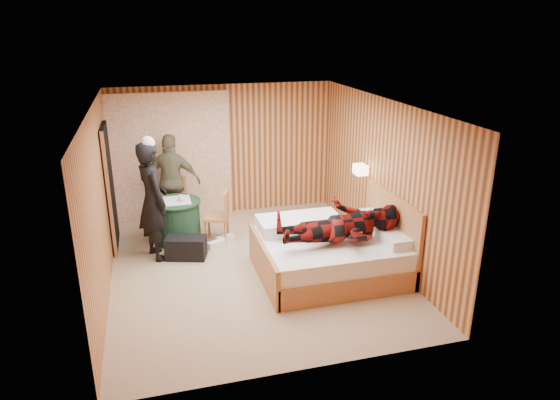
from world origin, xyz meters
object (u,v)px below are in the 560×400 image
object	(u,v)px
woman_standing	(153,201)
duffel_bag	(186,248)
chair_far	(175,199)
man_on_bed	(342,216)
round_table	(177,221)
man_at_table	(173,181)
chair_near	(221,212)
wall_lamp	(361,169)
bed	(333,252)
nightstand	(360,233)

from	to	relation	value
woman_standing	duffel_bag	bearing A→B (deg)	-131.38
chair_far	man_on_bed	size ratio (longest dim) A/B	0.53
round_table	man_at_table	size ratio (longest dim) A/B	0.48
chair_near	man_at_table	size ratio (longest dim) A/B	0.52
round_table	wall_lamp	bearing A→B (deg)	-16.29
man_at_table	man_on_bed	world-z (taller)	man_on_bed
man_on_bed	chair_far	bearing A→B (deg)	128.95
duffel_bag	man_at_table	distance (m)	1.57
chair_far	chair_near	size ratio (longest dim) A/B	1.03
bed	duffel_bag	world-z (taller)	bed
bed	chair_far	xyz separation A→B (m)	(-2.14, 2.45, 0.21)
woman_standing	chair_near	bearing A→B (deg)	-92.55
bed	round_table	distance (m)	2.80
wall_lamp	chair_far	world-z (taller)	wall_lamp
bed	woman_standing	xyz separation A→B (m)	(-2.53, 1.26, 0.61)
wall_lamp	nightstand	size ratio (longest dim) A/B	0.48
duffel_bag	woman_standing	xyz separation A→B (m)	(-0.45, 0.18, 0.77)
nightstand	duffel_bag	distance (m)	2.86
duffel_bag	man_on_bed	world-z (taller)	man_on_bed
bed	woman_standing	distance (m)	2.89
chair_far	chair_near	bearing A→B (deg)	-40.88
wall_lamp	nightstand	world-z (taller)	wall_lamp
round_table	woman_standing	world-z (taller)	woman_standing
chair_far	bed	bearing A→B (deg)	-39.61
chair_far	man_at_table	distance (m)	0.32
round_table	chair_near	world-z (taller)	chair_near
wall_lamp	round_table	bearing A→B (deg)	163.71
man_on_bed	wall_lamp	bearing A→B (deg)	56.21
chair_far	wall_lamp	bearing A→B (deg)	-18.12
nightstand	man_at_table	size ratio (longest dim) A/B	0.32
nightstand	chair_near	xyz separation A→B (m)	(-2.18, 0.89, 0.25)
chair_far	chair_near	distance (m)	1.12
chair_near	woman_standing	xyz separation A→B (m)	(-1.10, -0.34, 0.42)
wall_lamp	bed	size ratio (longest dim) A/B	0.12
bed	man_on_bed	distance (m)	0.71
wall_lamp	round_table	world-z (taller)	wall_lamp
bed	round_table	world-z (taller)	bed
chair_far	man_on_bed	xyz separation A→B (m)	(2.17, -2.68, 0.47)
bed	woman_standing	world-z (taller)	woman_standing
nightstand	chair_far	distance (m)	3.40
woman_standing	man_at_table	xyz separation A→B (m)	(0.38, 1.23, -0.08)
man_at_table	man_on_bed	bearing A→B (deg)	145.65
nightstand	round_table	bearing A→B (deg)	159.50
chair_far	woman_standing	xyz separation A→B (m)	(-0.39, -1.19, 0.41)
bed	chair_far	distance (m)	3.26
chair_far	woman_standing	size ratio (longest dim) A/B	0.49
chair_near	man_at_table	world-z (taller)	man_at_table
nightstand	duffel_bag	size ratio (longest dim) A/B	0.87
bed	nightstand	bearing A→B (deg)	42.67
wall_lamp	woman_standing	world-z (taller)	woman_standing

